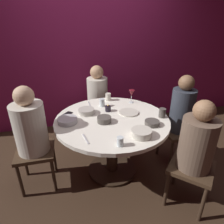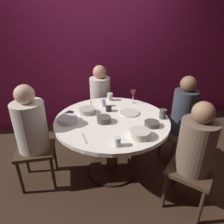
{
  "view_description": "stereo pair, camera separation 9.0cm",
  "coord_description": "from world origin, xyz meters",
  "px_view_note": "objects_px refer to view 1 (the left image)",
  "views": [
    {
      "loc": [
        -0.48,
        -1.92,
        1.78
      ],
      "look_at": [
        0.0,
        0.0,
        0.83
      ],
      "focal_mm": 31.73,
      "sensor_mm": 36.0,
      "label": 1
    },
    {
      "loc": [
        -0.39,
        -1.94,
        1.78
      ],
      "look_at": [
        0.0,
        0.0,
        0.83
      ],
      "focal_mm": 31.73,
      "sensor_mm": 36.0,
      "label": 2
    }
  ],
  "objects_px": {
    "dining_table": "(112,131)",
    "bowl_rice_portion": "(104,119)",
    "cup_by_left_diner": "(120,141)",
    "cup_by_right_diner": "(108,97)",
    "bowl_sauce_side": "(152,123)",
    "seated_diner_front_right": "(197,145)",
    "cup_near_candle": "(102,103)",
    "bowl_serving_large": "(67,120)",
    "bowl_small_white": "(141,133)",
    "bowl_salad_center": "(86,111)",
    "seated_diner_right": "(182,112)",
    "candle_holder": "(108,109)",
    "dinner_plate": "(129,112)",
    "seated_diner_back": "(97,94)",
    "seated_diner_left": "(30,129)",
    "cup_center_front": "(162,113)",
    "cell_phone": "(67,114)",
    "wine_glass": "(132,93)"
  },
  "relations": [
    {
      "from": "seated_diner_right",
      "to": "cup_near_candle",
      "type": "xyz_separation_m",
      "value": [
        -0.92,
        0.36,
        0.07
      ]
    },
    {
      "from": "bowl_small_white",
      "to": "cup_by_right_diner",
      "type": "distance_m",
      "value": 0.96
    },
    {
      "from": "seated_diner_right",
      "to": "candle_holder",
      "type": "bearing_deg",
      "value": -12.65
    },
    {
      "from": "candle_holder",
      "to": "cup_center_front",
      "type": "distance_m",
      "value": 0.63
    },
    {
      "from": "dining_table",
      "to": "cup_near_candle",
      "type": "distance_m",
      "value": 0.42
    },
    {
      "from": "bowl_sauce_side",
      "to": "cup_near_candle",
      "type": "bearing_deg",
      "value": 124.54
    },
    {
      "from": "seated_diner_front_right",
      "to": "cup_by_right_diner",
      "type": "height_order",
      "value": "seated_diner_front_right"
    },
    {
      "from": "bowl_small_white",
      "to": "bowl_rice_portion",
      "type": "xyz_separation_m",
      "value": [
        -0.29,
        0.36,
        -0.0
      ]
    },
    {
      "from": "candle_holder",
      "to": "cup_by_left_diner",
      "type": "bearing_deg",
      "value": -94.91
    },
    {
      "from": "dining_table",
      "to": "bowl_rice_portion",
      "type": "height_order",
      "value": "bowl_rice_portion"
    },
    {
      "from": "dining_table",
      "to": "bowl_small_white",
      "type": "distance_m",
      "value": 0.5
    },
    {
      "from": "bowl_rice_portion",
      "to": "cup_by_left_diner",
      "type": "xyz_separation_m",
      "value": [
        0.04,
        -0.46,
        0.01
      ]
    },
    {
      "from": "dining_table",
      "to": "bowl_rice_portion",
      "type": "xyz_separation_m",
      "value": [
        -0.1,
        -0.06,
        0.19
      ]
    },
    {
      "from": "wine_glass",
      "to": "bowl_rice_portion",
      "type": "height_order",
      "value": "wine_glass"
    },
    {
      "from": "cup_by_right_diner",
      "to": "cup_center_front",
      "type": "relative_size",
      "value": 0.94
    },
    {
      "from": "seated_diner_front_right",
      "to": "bowl_small_white",
      "type": "xyz_separation_m",
      "value": [
        -0.46,
        0.22,
        0.07
      ]
    },
    {
      "from": "seated_diner_back",
      "to": "bowl_serving_large",
      "type": "relative_size",
      "value": 5.39
    },
    {
      "from": "seated_diner_back",
      "to": "seated_diner_left",
      "type": "bearing_deg",
      "value": -43.33
    },
    {
      "from": "seated_diner_left",
      "to": "wine_glass",
      "type": "height_order",
      "value": "seated_diner_left"
    },
    {
      "from": "seated_diner_back",
      "to": "bowl_rice_portion",
      "type": "xyz_separation_m",
      "value": [
        -0.1,
        -0.98,
        0.07
      ]
    },
    {
      "from": "seated_diner_front_right",
      "to": "cup_near_candle",
      "type": "relative_size",
      "value": 11.29
    },
    {
      "from": "seated_diner_right",
      "to": "candle_holder",
      "type": "relative_size",
      "value": 13.79
    },
    {
      "from": "seated_diner_front_right",
      "to": "bowl_small_white",
      "type": "relative_size",
      "value": 5.81
    },
    {
      "from": "seated_diner_back",
      "to": "candle_holder",
      "type": "relative_size",
      "value": 13.32
    },
    {
      "from": "dining_table",
      "to": "bowl_small_white",
      "type": "relative_size",
      "value": 6.46
    },
    {
      "from": "cup_center_front",
      "to": "cup_near_candle",
      "type": "bearing_deg",
      "value": 142.41
    },
    {
      "from": "bowl_small_white",
      "to": "cup_center_front",
      "type": "relative_size",
      "value": 1.88
    },
    {
      "from": "seated_diner_front_right",
      "to": "wine_glass",
      "type": "bearing_deg",
      "value": -29.63
    },
    {
      "from": "bowl_salad_center",
      "to": "bowl_small_white",
      "type": "distance_m",
      "value": 0.76
    },
    {
      "from": "wine_glass",
      "to": "bowl_salad_center",
      "type": "height_order",
      "value": "wine_glass"
    },
    {
      "from": "seated_diner_left",
      "to": "cup_near_candle",
      "type": "bearing_deg",
      "value": 23.24
    },
    {
      "from": "bowl_rice_portion",
      "to": "cup_center_front",
      "type": "height_order",
      "value": "cup_center_front"
    },
    {
      "from": "cup_by_left_diner",
      "to": "cup_by_right_diner",
      "type": "distance_m",
      "value": 1.07
    },
    {
      "from": "candle_holder",
      "to": "cup_by_right_diner",
      "type": "relative_size",
      "value": 0.87
    },
    {
      "from": "bowl_serving_large",
      "to": "bowl_rice_portion",
      "type": "bearing_deg",
      "value": -12.09
    },
    {
      "from": "seated_diner_right",
      "to": "candle_holder",
      "type": "height_order",
      "value": "seated_diner_right"
    },
    {
      "from": "cell_phone",
      "to": "bowl_serving_large",
      "type": "xyz_separation_m",
      "value": [
        -0.0,
        -0.2,
        0.02
      ]
    },
    {
      "from": "candle_holder",
      "to": "wine_glass",
      "type": "height_order",
      "value": "wine_glass"
    },
    {
      "from": "wine_glass",
      "to": "cup_by_right_diner",
      "type": "relative_size",
      "value": 1.78
    },
    {
      "from": "wine_glass",
      "to": "cup_by_right_diner",
      "type": "distance_m",
      "value": 0.33
    },
    {
      "from": "dining_table",
      "to": "bowl_sauce_side",
      "type": "distance_m",
      "value": 0.48
    },
    {
      "from": "bowl_sauce_side",
      "to": "bowl_small_white",
      "type": "bearing_deg",
      "value": -137.21
    },
    {
      "from": "candle_holder",
      "to": "dinner_plate",
      "type": "relative_size",
      "value": 0.37
    },
    {
      "from": "seated_diner_back",
      "to": "seated_diner_front_right",
      "type": "relative_size",
      "value": 0.99
    },
    {
      "from": "bowl_rice_portion",
      "to": "cup_near_candle",
      "type": "xyz_separation_m",
      "value": [
        0.06,
        0.42,
        0.02
      ]
    },
    {
      "from": "dining_table",
      "to": "cup_near_candle",
      "type": "relative_size",
      "value": 12.55
    },
    {
      "from": "bowl_rice_portion",
      "to": "cup_near_candle",
      "type": "distance_m",
      "value": 0.42
    },
    {
      "from": "seated_diner_front_right",
      "to": "cup_center_front",
      "type": "xyz_separation_m",
      "value": [
        -0.08,
        0.54,
        0.08
      ]
    },
    {
      "from": "bowl_sauce_side",
      "to": "cup_center_front",
      "type": "bearing_deg",
      "value": 37.0
    },
    {
      "from": "seated_diner_right",
      "to": "cup_near_candle",
      "type": "distance_m",
      "value": 0.99
    }
  ]
}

